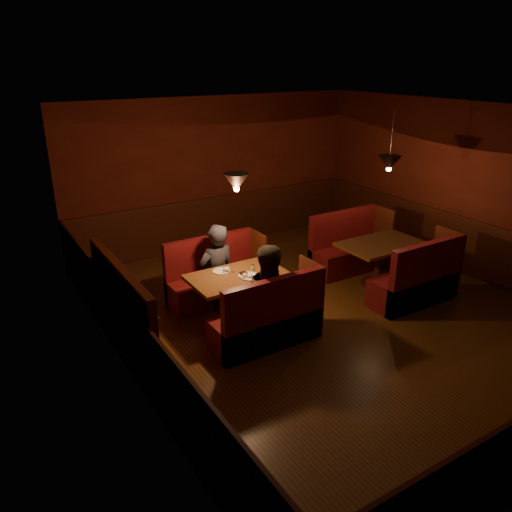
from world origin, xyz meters
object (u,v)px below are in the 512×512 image
main_table (239,285)px  second_bench_near (418,283)px  second_bench_far (348,251)px  main_bench_far (215,281)px  diner_a (216,256)px  diner_b (273,282)px  main_bench_near (269,323)px  second_table (380,254)px

main_table → second_bench_near: bearing=-20.1°
second_bench_far → main_bench_far: bearing=177.0°
diner_a → diner_b: size_ratio=0.99×
main_table → diner_a: bearing=96.7°
main_bench_far → diner_a: diner_a is taller
main_bench_near → second_bench_far: size_ratio=1.02×
main_bench_near → diner_b: 0.54m
diner_a → second_table: bearing=160.5°
main_bench_near → second_table: main_bench_near is taller
second_bench_near → diner_b: (-2.49, 0.28, 0.51)m
main_table → main_bench_near: (0.02, -0.77, -0.24)m
second_bench_far → diner_b: diner_b is taller
main_table → main_bench_near: size_ratio=0.91×
main_bench_near → diner_b: bearing=42.8°
second_bench_near → diner_a: diner_a is taller
diner_a → diner_b: (0.18, -1.23, 0.01)m
main_bench_far → main_bench_near: 1.55m
main_bench_near → diner_a: bearing=93.5°
main_bench_near → second_bench_far: bearing=28.5°
main_table → second_table: 2.58m
diner_b → main_bench_far: bearing=106.0°
second_bench_far → diner_a: diner_a is taller
main_bench_near → second_table: (2.56, 0.61, 0.23)m
second_bench_far → second_bench_near: size_ratio=1.00×
main_bench_near → second_bench_far: (2.59, 1.41, 0.01)m
diner_a → diner_b: 1.24m
second_bench_near → diner_b: bearing=173.6°
main_bench_near → second_bench_near: 2.60m
second_table → diner_a: bearing=165.0°
second_bench_far → second_bench_near: same height
main_table → second_bench_near: (2.61, -0.96, -0.23)m
second_bench_near → main_bench_near: bearing=176.0°
main_table → main_bench_near: 0.81m
main_bench_far → second_bench_far: (2.59, -0.14, 0.01)m
main_bench_far → main_table: bearing=-91.1°
main_bench_near → second_bench_far: second_bench_far is taller
main_bench_far → second_bench_far: 2.60m
second_bench_far → diner_b: size_ratio=0.87×
main_table → diner_b: size_ratio=0.80×
second_table → second_bench_near: size_ratio=0.90×
second_bench_far → second_bench_near: 1.59m
main_bench_far → second_bench_far: size_ratio=1.02×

